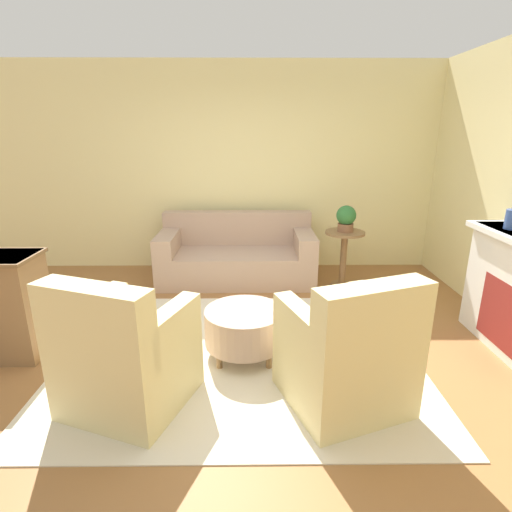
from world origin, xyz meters
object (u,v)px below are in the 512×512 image
armchair_left (124,358)px  side_table (344,250)px  couch (237,257)px  armchair_right (348,357)px  ottoman_table (244,327)px  potted_plant_on_side_table (346,218)px

armchair_left → side_table: (2.05, 2.34, 0.09)m
couch → armchair_right: bearing=-71.4°
armchair_left → ottoman_table: (0.83, 0.67, -0.11)m
potted_plant_on_side_table → ottoman_table: bearing=-126.2°
ottoman_table → couch: bearing=94.0°
armchair_left → armchair_right: same height
armchair_right → potted_plant_on_side_table: (0.48, 2.34, 0.50)m
ottoman_table → potted_plant_on_side_table: bearing=53.8°
couch → ottoman_table: 1.94m
ottoman_table → side_table: side_table is taller
armchair_left → side_table: armchair_left is taller
armchair_left → side_table: size_ratio=1.40×
side_table → ottoman_table: bearing=-126.2°
potted_plant_on_side_table → couch: bearing=168.8°
ottoman_table → potted_plant_on_side_table: (1.22, 1.67, 0.61)m
armchair_left → couch: bearing=75.1°
couch → side_table: couch is taller
armchair_left → potted_plant_on_side_table: (2.05, 2.34, 0.50)m
couch → armchair_left: armchair_left is taller
armchair_right → ottoman_table: armchair_right is taller
armchair_right → side_table: 2.39m
couch → side_table: (1.36, -0.27, 0.17)m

